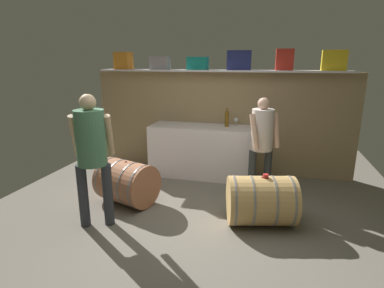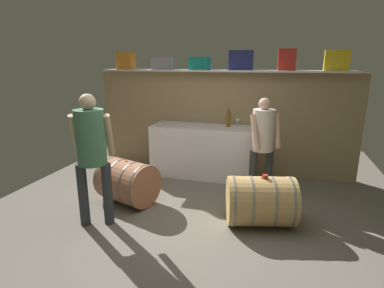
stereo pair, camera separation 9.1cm
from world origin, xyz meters
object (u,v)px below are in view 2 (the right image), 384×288
at_px(wine_barrel_far, 127,182).
at_px(toolcase_red, 287,60).
at_px(work_cabinet, 203,151).
at_px(winemaker_pouring, 91,147).
at_px(tasting_cup, 265,176).
at_px(visitor_tasting, 263,138).
at_px(wine_glass, 238,120).
at_px(toolcase_grey, 162,63).
at_px(toolcase_teal, 200,63).
at_px(toolcase_orange, 126,61).
at_px(toolcase_yellow, 337,60).
at_px(wine_bottle_amber, 228,118).
at_px(toolcase_navy, 241,60).
at_px(wine_barrel_near, 261,201).

bearing_deg(wine_barrel_far, toolcase_red, 56.49).
height_order(work_cabinet, winemaker_pouring, winemaker_pouring).
distance_m(tasting_cup, visitor_tasting, 0.94).
bearing_deg(wine_glass, winemaker_pouring, -122.39).
distance_m(toolcase_grey, wine_barrel_far, 2.42).
height_order(toolcase_teal, toolcase_red, toolcase_red).
bearing_deg(toolcase_orange, tasting_cup, -33.63).
xyz_separation_m(toolcase_yellow, wine_bottle_amber, (-1.70, -0.18, -1.00)).
relative_size(toolcase_navy, work_cabinet, 0.23).
bearing_deg(winemaker_pouring, visitor_tasting, 13.94).
xyz_separation_m(toolcase_navy, wine_glass, (-0.01, -0.04, -1.06)).
xyz_separation_m(toolcase_grey, wine_barrel_near, (2.03, -1.83, -1.73)).
height_order(wine_bottle_amber, visitor_tasting, visitor_tasting).
relative_size(toolcase_teal, wine_barrel_far, 0.38).
height_order(toolcase_orange, wine_barrel_near, toolcase_orange).
distance_m(toolcase_orange, work_cabinet, 2.30).
xyz_separation_m(toolcase_red, visitor_tasting, (-0.27, -0.93, -1.15)).
xyz_separation_m(toolcase_orange, toolcase_red, (2.99, 0.00, 0.02)).
xyz_separation_m(wine_barrel_far, tasting_cup, (2.02, -0.13, 0.35)).
bearing_deg(toolcase_red, wine_bottle_amber, -172.08).
distance_m(toolcase_yellow, winemaker_pouring, 4.02).
xyz_separation_m(toolcase_grey, winemaker_pouring, (-0.04, -2.40, -1.00)).
distance_m(toolcase_yellow, wine_bottle_amber, 1.99).
xyz_separation_m(toolcase_orange, toolcase_navy, (2.22, 0.00, 0.01)).
height_order(toolcase_grey, work_cabinet, toolcase_grey).
relative_size(toolcase_yellow, wine_barrel_far, 0.39).
bearing_deg(work_cabinet, toolcase_yellow, 6.50).
bearing_deg(toolcase_teal, toolcase_grey, -178.25).
height_order(toolcase_orange, wine_bottle_amber, toolcase_orange).
distance_m(wine_glass, winemaker_pouring, 2.80).
bearing_deg(toolcase_grey, wine_barrel_near, -43.69).
bearing_deg(toolcase_navy, toolcase_orange, 175.71).
distance_m(toolcase_yellow, tasting_cup, 2.50).
xyz_separation_m(toolcase_orange, visitor_tasting, (2.72, -0.93, -1.14)).
bearing_deg(wine_bottle_amber, wine_barrel_far, -129.84).
bearing_deg(winemaker_pouring, toolcase_orange, 84.31).
relative_size(toolcase_teal, winemaker_pouring, 0.21).
bearing_deg(wine_barrel_near, work_cabinet, 112.68).
bearing_deg(toolcase_grey, wine_bottle_amber, -9.40).
bearing_deg(tasting_cup, wine_glass, 108.78).
xyz_separation_m(toolcase_navy, toolcase_red, (0.77, 0.00, 0.01)).
relative_size(toolcase_navy, winemaker_pouring, 0.24).
bearing_deg(toolcase_orange, toolcase_red, -0.71).
xyz_separation_m(wine_bottle_amber, tasting_cup, (0.76, -1.65, -0.42)).
bearing_deg(toolcase_yellow, toolcase_teal, -175.78).
bearing_deg(winemaker_pouring, wine_glass, 35.41).
relative_size(toolcase_grey, wine_barrel_near, 0.36).
relative_size(wine_barrel_far, visitor_tasting, 0.62).
relative_size(toolcase_teal, toolcase_red, 1.03).
bearing_deg(toolcase_red, toolcase_orange, 177.16).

